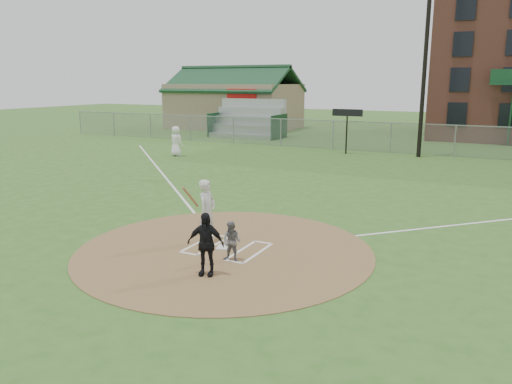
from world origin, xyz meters
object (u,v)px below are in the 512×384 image
at_px(batter_at_plate, 207,211).
at_px(ondeck_player, 176,141).
at_px(umpire, 206,244).
at_px(home_plate, 224,247).
at_px(catcher, 232,241).

bearing_deg(batter_at_plate, ondeck_player, 128.45).
bearing_deg(batter_at_plate, umpire, -58.65).
relative_size(home_plate, batter_at_plate, 0.22).
bearing_deg(ondeck_player, catcher, 138.77).
bearing_deg(home_plate, batter_at_plate, 161.31).
height_order(umpire, ondeck_player, ondeck_player).
bearing_deg(ondeck_player, batter_at_plate, 137.43).
bearing_deg(catcher, home_plate, 127.33).
distance_m(catcher, umpire, 1.16).
height_order(home_plate, batter_at_plate, batter_at_plate).
relative_size(umpire, ondeck_player, 0.84).
bearing_deg(home_plate, umpire, -72.47).
distance_m(home_plate, batter_at_plate, 1.21).
distance_m(umpire, batter_at_plate, 2.58).
relative_size(catcher, umpire, 0.68).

